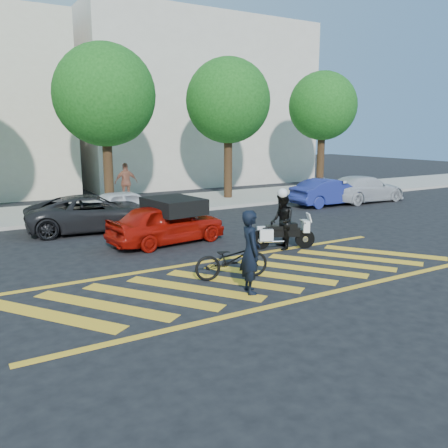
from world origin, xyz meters
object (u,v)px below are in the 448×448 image
parked_mid_left (94,213)px  bicycle (232,259)px  officer_bike (250,252)px  red_convertible (167,223)px  officer_moto (282,221)px  parked_mid_right (128,205)px  parked_far_right (364,189)px  parked_right (330,192)px  police_motorcycle (282,234)px

parked_mid_left → bicycle: bearing=-162.0°
officer_bike → red_convertible: bearing=13.4°
bicycle → officer_moto: 3.49m
bicycle → officer_bike: bearing=-176.5°
officer_bike → parked_mid_right: (0.59, 10.11, -0.34)m
officer_moto → bicycle: bearing=-34.2°
bicycle → parked_far_right: (12.83, 7.59, 0.18)m
officer_bike → parked_right: size_ratio=0.48×
bicycle → parked_mid_right: bearing=10.1°
police_motorcycle → parked_far_right: (9.84, 5.79, 0.19)m
parked_mid_left → parked_right: parked_mid_left is taller
officer_bike → red_convertible: 5.48m
parked_mid_right → officer_bike: bearing=172.5°
officer_bike → parked_mid_left: 8.80m
red_convertible → parked_right: red_convertible is taller
officer_bike → parked_right: (10.59, 8.71, -0.31)m
bicycle → parked_mid_left: 7.72m
bicycle → red_convertible: bearing=10.9°
officer_moto → red_convertible: officer_moto is taller
police_motorcycle → parked_right: 9.41m
officer_bike → parked_mid_right: bearing=13.4°
parked_mid_left → parked_right: bearing=-82.5°
parked_mid_right → bicycle: bearing=173.2°
red_convertible → parked_right: (10.27, 3.25, -0.01)m
officer_moto → parked_right: size_ratio=0.44×
officer_moto → parked_mid_left: (-4.36, 5.80, -0.22)m
police_motorcycle → parked_mid_left: size_ratio=0.39×
parked_mid_right → parked_far_right: parked_far_right is taller
red_convertible → parked_mid_right: bearing=-10.7°
officer_moto → parked_far_right: (9.86, 5.80, -0.22)m
parked_far_right → officer_moto: bearing=120.3°
officer_bike → bicycle: size_ratio=1.01×
bicycle → officer_moto: officer_moto is taller
police_motorcycle → red_convertible: bearing=163.0°
officer_moto → parked_far_right: size_ratio=0.38×
officer_moto → parked_mid_left: officer_moto is taller
parked_right → parked_far_right: (2.42, 0.00, 0.01)m
officer_moto → red_convertible: bearing=-107.3°
officer_moto → parked_right: officer_moto is taller
officer_moto → parked_far_right: 11.44m
police_motorcycle → parked_right: (7.42, 5.79, 0.18)m
parked_right → parked_mid_left: bearing=91.5°
police_motorcycle → parked_right: size_ratio=0.47×
red_convertible → parked_right: bearing=-79.8°
parked_mid_left → parked_far_right: size_ratio=1.04×
bicycle → parked_mid_left: size_ratio=0.39×
bicycle → police_motorcycle: bearing=-46.1°
parked_far_right → red_convertible: bearing=104.2°
parked_mid_left → parked_mid_right: size_ratio=1.31×
parked_right → bicycle: bearing=127.6°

